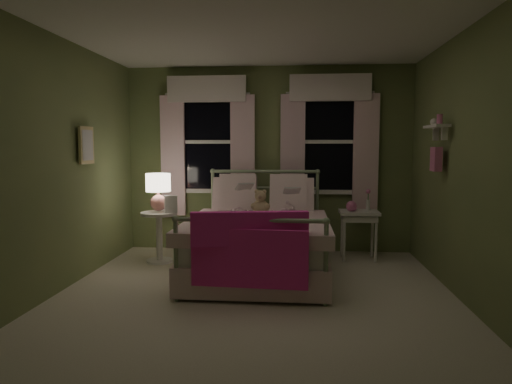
# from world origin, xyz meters

# --- Properties ---
(room_shell) EXTENTS (4.20, 4.20, 4.20)m
(room_shell) POSITION_xyz_m (0.00, 0.00, 1.30)
(room_shell) COLOR silver
(room_shell) RESTS_ON ground
(bed) EXTENTS (1.58, 2.04, 1.18)m
(bed) POSITION_xyz_m (-0.02, 0.83, 0.38)
(bed) COLOR white
(bed) RESTS_ON ground
(pink_throw) EXTENTS (1.10, 0.27, 0.71)m
(pink_throw) POSITION_xyz_m (-0.02, -0.20, 0.61)
(pink_throw) COLOR #EF2EA5
(pink_throw) RESTS_ON bed
(child_left) EXTENTS (0.30, 0.24, 0.73)m
(child_left) POSITION_xyz_m (-0.30, 1.25, 0.93)
(child_left) COLOR #F7D1DD
(child_left) RESTS_ON bed
(child_right) EXTENTS (0.38, 0.33, 0.67)m
(child_right) POSITION_xyz_m (0.26, 1.25, 0.90)
(child_right) COLOR #F7D1DD
(child_right) RESTS_ON bed
(book_left) EXTENTS (0.22, 0.17, 0.26)m
(book_left) POSITION_xyz_m (-0.30, 1.00, 0.96)
(book_left) COLOR beige
(book_left) RESTS_ON child_left
(book_right) EXTENTS (0.21, 0.13, 0.26)m
(book_right) POSITION_xyz_m (0.26, 1.00, 0.92)
(book_right) COLOR beige
(book_right) RESTS_ON child_right
(teddy_bear) EXTENTS (0.24, 0.20, 0.32)m
(teddy_bear) POSITION_xyz_m (-0.02, 1.10, 0.79)
(teddy_bear) COLOR tan
(teddy_bear) RESTS_ON bed
(nightstand_left) EXTENTS (0.46, 0.46, 0.65)m
(nightstand_left) POSITION_xyz_m (-1.34, 1.28, 0.42)
(nightstand_left) COLOR white
(nightstand_left) RESTS_ON ground
(table_lamp) EXTENTS (0.31, 0.31, 0.48)m
(table_lamp) POSITION_xyz_m (-1.34, 1.28, 0.95)
(table_lamp) COLOR #D98680
(table_lamp) RESTS_ON nightstand_left
(book_nightstand) EXTENTS (0.17, 0.23, 0.02)m
(book_nightstand) POSITION_xyz_m (-1.24, 1.20, 0.66)
(book_nightstand) COLOR beige
(book_nightstand) RESTS_ON nightstand_left
(nightstand_right) EXTENTS (0.50, 0.40, 0.64)m
(nightstand_right) POSITION_xyz_m (1.22, 1.62, 0.55)
(nightstand_right) COLOR white
(nightstand_right) RESTS_ON ground
(pink_toy) EXTENTS (0.14, 0.20, 0.14)m
(pink_toy) POSITION_xyz_m (1.12, 1.62, 0.71)
(pink_toy) COLOR pink
(pink_toy) RESTS_ON nightstand_right
(bud_vase) EXTENTS (0.06, 0.06, 0.28)m
(bud_vase) POSITION_xyz_m (1.34, 1.67, 0.79)
(bud_vase) COLOR white
(bud_vase) RESTS_ON nightstand_right
(window_left) EXTENTS (1.34, 0.13, 1.96)m
(window_left) POSITION_xyz_m (-0.85, 2.03, 1.62)
(window_left) COLOR black
(window_left) RESTS_ON room_shell
(window_right) EXTENTS (1.34, 0.13, 1.96)m
(window_right) POSITION_xyz_m (0.85, 2.03, 1.62)
(window_right) COLOR black
(window_right) RESTS_ON room_shell
(wall_shelf) EXTENTS (0.15, 0.50, 0.60)m
(wall_shelf) POSITION_xyz_m (1.90, 0.70, 1.52)
(wall_shelf) COLOR white
(wall_shelf) RESTS_ON room_shell
(framed_picture) EXTENTS (0.03, 0.32, 0.42)m
(framed_picture) POSITION_xyz_m (-1.95, 0.60, 1.50)
(framed_picture) COLOR beige
(framed_picture) RESTS_ON room_shell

